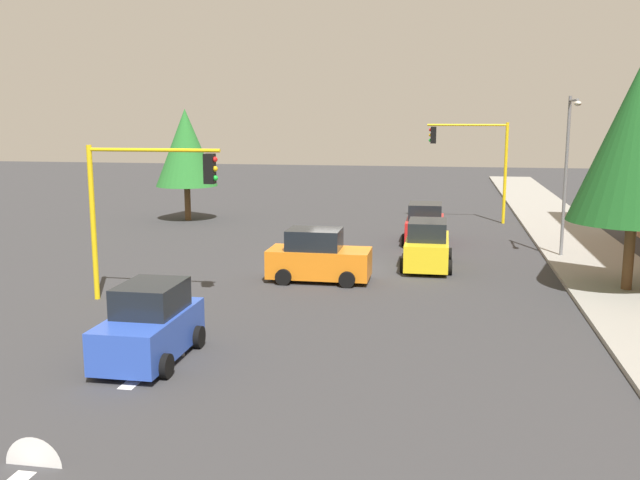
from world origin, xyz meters
name	(u,v)px	position (x,y,z in m)	size (l,w,h in m)	color
ground_plane	(340,270)	(0.00, 0.00, 0.00)	(120.00, 120.00, 0.00)	#353538
sidewalk_kerb	(587,253)	(-5.00, 10.50, 0.07)	(80.00, 4.00, 0.15)	gray
lane_arrow_near	(157,361)	(11.51, -3.00, 0.01)	(2.40, 1.10, 1.10)	silver
lane_arrow_mid	(17,480)	(17.51, -3.00, 0.01)	(2.40, 1.10, 1.10)	silver
traffic_signal_far_left	(474,152)	(-14.00, 5.72, 4.09)	(0.36, 4.59, 5.79)	yellow
traffic_signal_near_right	(144,192)	(6.00, -5.62, 3.72)	(0.36, 4.59, 5.23)	yellow
street_lamp_curbside	(568,159)	(-3.61, 9.20, 4.35)	(2.15, 0.28, 7.00)	slate
tree_opposite_side	(186,148)	(-12.00, -11.00, 4.30)	(3.61, 3.61, 6.58)	brown
tree_roadside_near	(638,142)	(2.00, 10.50, 5.28)	(4.40, 4.40, 8.05)	brown
car_orange	(318,257)	(2.00, -0.54, 0.90)	(2.10, 3.83, 1.98)	orange
car_red	(425,225)	(-6.80, 3.20, 0.90)	(3.87, 2.10, 1.98)	red
car_yellow	(427,246)	(-1.10, 3.45, 0.90)	(4.17, 2.04, 1.98)	yellow
car_blue	(150,326)	(11.36, -3.22, 0.89)	(3.65, 1.98, 1.98)	blue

